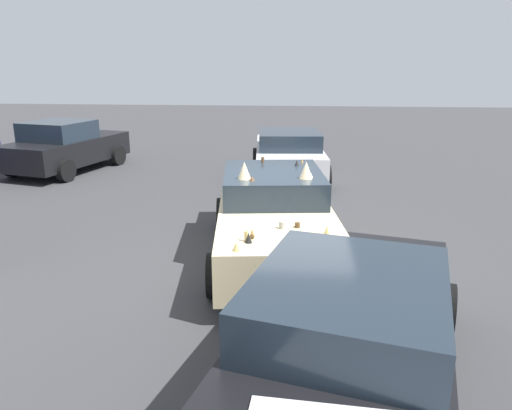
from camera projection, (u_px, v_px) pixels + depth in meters
ground_plane at (274, 256)px, 8.21m from camera, size 60.00×60.00×0.00m
art_car_decorated at (274, 215)px, 8.08m from camera, size 4.78×2.44×1.66m
parked_sedan_far_right at (288, 154)px, 13.56m from camera, size 4.38×2.28×1.37m
parked_sedan_row_back_center at (351, 327)px, 4.66m from camera, size 4.46×2.75×1.38m
parked_sedan_far_left at (65, 147)px, 14.51m from camera, size 4.25×2.74×1.52m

